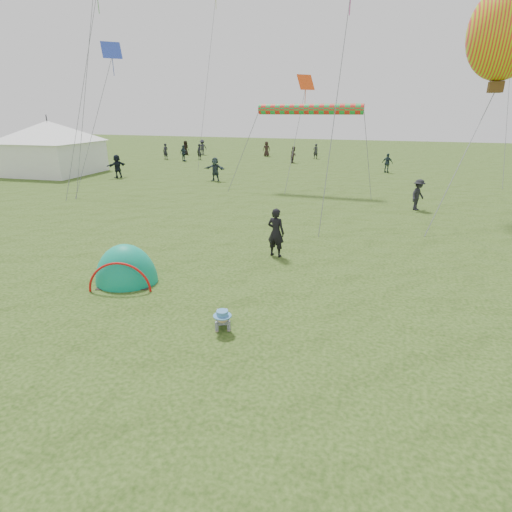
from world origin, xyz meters
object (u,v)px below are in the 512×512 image
(crawling_toddler, at_px, (222,317))
(event_marquee, at_px, (51,146))
(popup_tent, at_px, (127,282))
(standing_adult, at_px, (276,233))
(balloon_kite, at_px, (505,38))

(crawling_toddler, relative_size, event_marquee, 0.12)
(popup_tent, bearing_deg, crawling_toddler, -41.62)
(crawling_toddler, relative_size, popup_tent, 0.32)
(standing_adult, bearing_deg, event_marquee, -19.42)
(standing_adult, height_order, balloon_kite, balloon_kite)
(standing_adult, distance_m, balloon_kite, 14.01)
(crawling_toddler, bearing_deg, balloon_kite, 38.68)
(event_marquee, bearing_deg, crawling_toddler, -43.66)
(popup_tent, distance_m, balloon_kite, 19.06)
(standing_adult, xyz_separation_m, event_marquee, (-23.18, 13.54, 1.38))
(popup_tent, relative_size, balloon_kite, 0.54)
(crawling_toddler, distance_m, balloon_kite, 18.15)
(popup_tent, relative_size, event_marquee, 0.37)
(balloon_kite, bearing_deg, popup_tent, -131.29)
(standing_adult, height_order, event_marquee, event_marquee)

